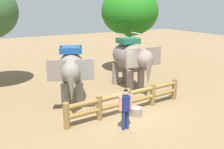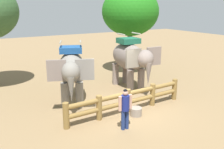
% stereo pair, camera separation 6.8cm
% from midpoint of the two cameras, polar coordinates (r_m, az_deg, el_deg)
% --- Properties ---
extents(ground_plane, '(60.00, 60.00, 0.00)m').
position_cam_midpoint_polar(ground_plane, '(11.48, 2.97, -8.00)').
color(ground_plane, olive).
extents(log_fence, '(6.02, 0.44, 1.05)m').
position_cam_midpoint_polar(log_fence, '(11.05, 3.76, -5.60)').
color(log_fence, olive).
rests_on(log_fence, ground).
extents(elephant_near_left, '(2.59, 3.52, 2.96)m').
position_cam_midpoint_polar(elephant_near_left, '(11.91, -9.02, 1.17)').
color(elephant_near_left, slate).
rests_on(elephant_near_left, ground).
extents(elephant_center, '(2.07, 3.63, 3.11)m').
position_cam_midpoint_polar(elephant_center, '(13.92, 4.32, 3.71)').
color(elephant_center, gray).
rests_on(elephant_center, ground).
extents(tourist_woman_in_black, '(0.57, 0.33, 1.61)m').
position_cam_midpoint_polar(tourist_woman_in_black, '(9.43, 3.23, -7.24)').
color(tourist_woman_in_black, navy).
rests_on(tourist_woman_in_black, ground).
extents(tree_back_center, '(3.80, 3.80, 5.79)m').
position_cam_midpoint_polar(tree_back_center, '(17.29, 4.30, 14.03)').
color(tree_back_center, brown).
rests_on(tree_back_center, ground).
extents(feed_bucket, '(0.51, 0.51, 0.35)m').
position_cam_midpoint_polar(feed_bucket, '(10.89, 5.63, -8.39)').
color(feed_bucket, gray).
rests_on(feed_bucket, ground).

